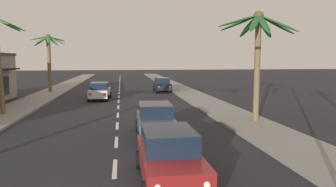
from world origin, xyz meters
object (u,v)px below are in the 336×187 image
at_px(sedan_lead_at_stop_bar, 169,156).
at_px(sedan_third_in_queue, 155,120).
at_px(sedan_parked_nearest_kerb, 162,85).
at_px(palm_right_second, 258,41).
at_px(sedan_oncoming_far, 100,91).
at_px(palm_left_third, 49,51).

distance_m(sedan_lead_at_stop_bar, sedan_third_in_queue, 5.82).
distance_m(sedan_parked_nearest_kerb, palm_right_second, 20.14).
distance_m(sedan_oncoming_far, sedan_parked_nearest_kerb, 9.61).
height_order(sedan_parked_nearest_kerb, palm_right_second, palm_right_second).
xyz_separation_m(sedan_lead_at_stop_bar, palm_right_second, (6.65, 8.34, 4.14)).
relative_size(sedan_third_in_queue, palm_right_second, 0.66).
bearing_deg(sedan_third_in_queue, palm_right_second, 21.35).
bearing_deg(sedan_third_in_queue, sedan_parked_nearest_kerb, 81.62).
xyz_separation_m(sedan_lead_at_stop_bar, sedan_third_in_queue, (0.21, 5.82, 0.00)).
bearing_deg(palm_left_third, sedan_lead_at_stop_bar, -71.14).
distance_m(sedan_third_in_queue, sedan_oncoming_far, 15.82).
height_order(sedan_lead_at_stop_bar, sedan_third_in_queue, same).
bearing_deg(sedan_parked_nearest_kerb, sedan_third_in_queue, -98.38).
distance_m(sedan_oncoming_far, palm_left_third, 10.31).
distance_m(sedan_third_in_queue, palm_right_second, 8.06).
relative_size(sedan_parked_nearest_kerb, palm_right_second, 0.66).
height_order(sedan_third_in_queue, sedan_parked_nearest_kerb, same).
bearing_deg(sedan_third_in_queue, sedan_oncoming_far, 103.71).
xyz_separation_m(sedan_oncoming_far, sedan_parked_nearest_kerb, (6.99, 6.60, 0.00)).
bearing_deg(sedan_lead_at_stop_bar, sedan_third_in_queue, 87.94).
relative_size(sedan_oncoming_far, sedan_parked_nearest_kerb, 1.01).
xyz_separation_m(sedan_lead_at_stop_bar, sedan_oncoming_far, (-3.54, 21.19, 0.00)).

